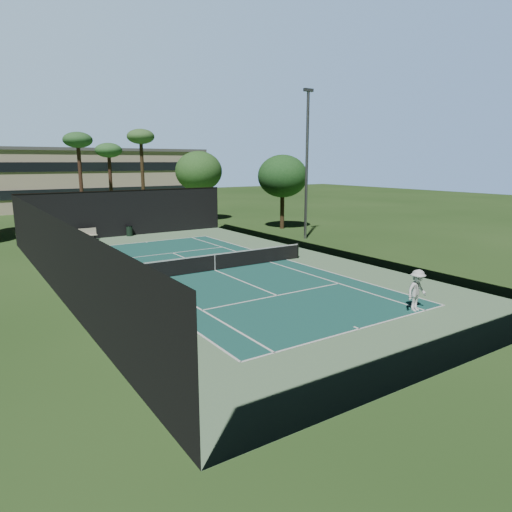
# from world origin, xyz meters

# --- Properties ---
(ground) EXTENTS (160.00, 160.00, 0.00)m
(ground) POSITION_xyz_m (0.00, 0.00, 0.00)
(ground) COLOR #284A1B
(ground) RESTS_ON ground
(apron_slab) EXTENTS (18.00, 32.00, 0.01)m
(apron_slab) POSITION_xyz_m (0.00, 0.00, 0.01)
(apron_slab) COLOR #638D63
(apron_slab) RESTS_ON ground
(court_surface) EXTENTS (10.97, 23.77, 0.01)m
(court_surface) POSITION_xyz_m (0.00, 0.00, 0.01)
(court_surface) COLOR #1B564E
(court_surface) RESTS_ON ground
(court_lines) EXTENTS (11.07, 23.87, 0.01)m
(court_lines) POSITION_xyz_m (0.00, 0.00, 0.02)
(court_lines) COLOR white
(court_lines) RESTS_ON ground
(tennis_net) EXTENTS (12.90, 0.10, 1.10)m
(tennis_net) POSITION_xyz_m (0.00, 0.00, 0.56)
(tennis_net) COLOR black
(tennis_net) RESTS_ON ground
(fence) EXTENTS (18.04, 32.05, 4.03)m
(fence) POSITION_xyz_m (0.00, 0.06, 2.01)
(fence) COLOR black
(fence) RESTS_ON ground
(player) EXTENTS (1.25, 0.77, 1.86)m
(player) POSITION_xyz_m (3.77, -11.62, 0.93)
(player) COLOR white
(player) RESTS_ON ground
(tennis_ball_a) EXTENTS (0.06, 0.06, 0.06)m
(tennis_ball_a) POSITION_xyz_m (-6.10, -9.32, 0.03)
(tennis_ball_a) COLOR #C2DC32
(tennis_ball_a) RESTS_ON ground
(tennis_ball_b) EXTENTS (0.07, 0.07, 0.07)m
(tennis_ball_b) POSITION_xyz_m (-2.31, 3.92, 0.03)
(tennis_ball_b) COLOR #E5F337
(tennis_ball_b) RESTS_ON ground
(tennis_ball_c) EXTENTS (0.06, 0.06, 0.06)m
(tennis_ball_c) POSITION_xyz_m (0.52, 2.97, 0.03)
(tennis_ball_c) COLOR #D5ED35
(tennis_ball_c) RESTS_ON ground
(tennis_ball_d) EXTENTS (0.07, 0.07, 0.07)m
(tennis_ball_d) POSITION_xyz_m (-5.46, 2.72, 0.03)
(tennis_ball_d) COLOR #CBF237
(tennis_ball_d) RESTS_ON ground
(park_bench) EXTENTS (1.50, 0.45, 1.02)m
(park_bench) POSITION_xyz_m (-3.76, 15.32, 0.55)
(park_bench) COLOR beige
(park_bench) RESTS_ON ground
(trash_bin) EXTENTS (0.56, 0.56, 0.95)m
(trash_bin) POSITION_xyz_m (-0.08, 15.69, 0.48)
(trash_bin) COLOR black
(trash_bin) RESTS_ON ground
(palm_a) EXTENTS (2.80, 2.80, 9.32)m
(palm_a) POSITION_xyz_m (-2.00, 24.00, 8.19)
(palm_a) COLOR #482C1E
(palm_a) RESTS_ON ground
(palm_b) EXTENTS (2.80, 2.80, 8.42)m
(palm_b) POSITION_xyz_m (1.50, 26.00, 7.36)
(palm_b) COLOR #40281B
(palm_b) RESTS_ON ground
(palm_c) EXTENTS (2.80, 2.80, 9.77)m
(palm_c) POSITION_xyz_m (4.00, 23.00, 8.60)
(palm_c) COLOR #412F1B
(palm_c) RESTS_ON ground
(decid_tree_a) EXTENTS (5.12, 5.12, 7.62)m
(decid_tree_a) POSITION_xyz_m (10.00, 22.00, 5.42)
(decid_tree_a) COLOR #412D1C
(decid_tree_a) RESTS_ON ground
(decid_tree_b) EXTENTS (4.80, 4.80, 7.14)m
(decid_tree_b) POSITION_xyz_m (14.00, 12.00, 5.08)
(decid_tree_b) COLOR #44301D
(decid_tree_b) RESTS_ON ground
(campus_building) EXTENTS (40.50, 12.50, 8.30)m
(campus_building) POSITION_xyz_m (0.00, 45.98, 4.21)
(campus_building) COLOR beige
(campus_building) RESTS_ON ground
(light_pole) EXTENTS (0.90, 0.25, 12.22)m
(light_pole) POSITION_xyz_m (12.00, 6.00, 6.46)
(light_pole) COLOR gray
(light_pole) RESTS_ON ground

